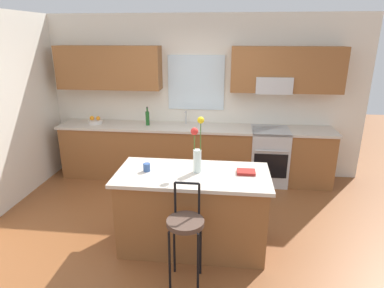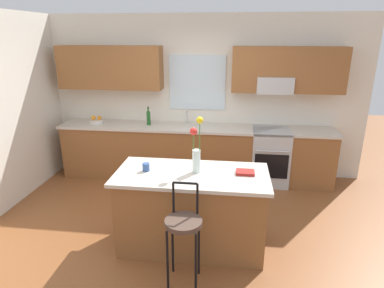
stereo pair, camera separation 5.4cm
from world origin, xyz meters
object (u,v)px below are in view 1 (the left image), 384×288
bar_stool_near (186,227)px  bottle_olive_oil (147,118)px  oven_range (269,156)px  cookbook (246,172)px  mug_ceramic (147,167)px  flower_vase (197,150)px  fruit_bowl_oranges (95,121)px  kitchen_island (193,210)px

bar_stool_near → bottle_olive_oil: 2.75m
bar_stool_near → bottle_olive_oil: size_ratio=3.34×
oven_range → cookbook: (-0.47, -1.83, 0.48)m
mug_ceramic → cookbook: bearing=3.0°
cookbook → flower_vase: bearing=-177.8°
bar_stool_near → cookbook: bar_stool_near is taller
mug_ceramic → bottle_olive_oil: 1.97m
bar_stool_near → cookbook: 0.94m
fruit_bowl_oranges → bottle_olive_oil: bottle_olive_oil is taller
oven_range → bottle_olive_oil: size_ratio=2.95×
kitchen_island → bar_stool_near: bearing=-90.0°
mug_ceramic → fruit_bowl_oranges: bearing=125.7°
flower_vase → bottle_olive_oil: flower_vase is taller
flower_vase → cookbook: flower_vase is taller
cookbook → bottle_olive_oil: 2.43m
flower_vase → cookbook: bearing=2.2°
flower_vase → bar_stool_near: bearing=-94.0°
fruit_bowl_oranges → bar_stool_near: bearing=-53.3°
oven_range → kitchen_island: same height
bar_stool_near → oven_range: bearing=67.1°
flower_vase → oven_range: bearing=61.3°
flower_vase → bottle_olive_oil: (-1.02, 1.88, -0.13)m
oven_range → fruit_bowl_oranges: bearing=179.5°
kitchen_island → mug_ceramic: 0.72m
kitchen_island → cookbook: bearing=5.7°
bar_stool_near → flower_vase: 0.85m
cookbook → bottle_olive_oil: bearing=130.0°
kitchen_island → mug_ceramic: bearing=-179.9°
cookbook → fruit_bowl_oranges: size_ratio=0.83×
oven_range → kitchen_island: bearing=-119.2°
oven_range → flower_vase: size_ratio=1.45×
bar_stool_near → mug_ceramic: bar_stool_near is taller
kitchen_island → fruit_bowl_oranges: (-1.89, 1.91, 0.50)m
kitchen_island → mug_ceramic: size_ratio=18.84×
bar_stool_near → fruit_bowl_oranges: 3.18m
fruit_bowl_oranges → cookbook: bearing=-36.9°
bar_stool_near → fruit_bowl_oranges: (-1.89, 2.53, 0.33)m
oven_range → bottle_olive_oil: bottle_olive_oil is taller
oven_range → bar_stool_near: bar_stool_near is taller
kitchen_island → bottle_olive_oil: (-0.97, 1.91, 0.58)m
mug_ceramic → bottle_olive_oil: bearing=103.4°
kitchen_island → cookbook: size_ratio=8.48×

